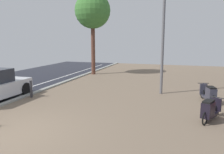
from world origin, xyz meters
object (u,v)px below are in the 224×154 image
(scooter_near, at_px, (210,110))
(street_tree, at_px, (93,11))
(scooter_far, at_px, (209,94))
(lamp_post, at_px, (163,29))
(bollard_far, at_px, (31,89))

(scooter_near, height_order, street_tree, street_tree)
(street_tree, bearing_deg, scooter_far, -38.06)
(scooter_far, xyz_separation_m, street_tree, (-7.88, 6.17, 4.44))
(lamp_post, distance_m, bollard_far, 7.00)
(bollard_far, bearing_deg, lamp_post, 24.08)
(lamp_post, bearing_deg, street_tree, 138.76)
(scooter_far, relative_size, street_tree, 0.28)
(scooter_near, relative_size, lamp_post, 0.27)
(scooter_near, bearing_deg, bollard_far, 173.37)
(lamp_post, height_order, street_tree, street_tree)
(scooter_near, relative_size, scooter_far, 0.90)
(scooter_far, height_order, bollard_far, bollard_far)
(lamp_post, relative_size, bollard_far, 7.12)
(scooter_near, xyz_separation_m, lamp_post, (-1.93, 3.52, 2.83))
(lamp_post, xyz_separation_m, bollard_far, (-5.85, -2.61, -2.82))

